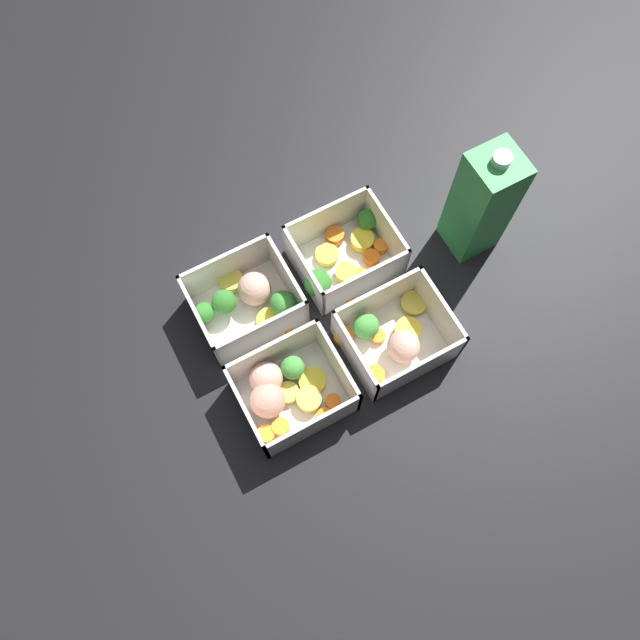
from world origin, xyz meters
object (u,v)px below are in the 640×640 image
container_far_left (394,337)px  container_far_right (285,390)px  juice_carton (482,203)px  container_near_left (344,256)px  container_near_right (248,300)px

container_far_left → container_far_right: (0.17, -0.00, -0.00)m
container_far_left → juice_carton: juice_carton is taller
container_near_left → container_far_right: (0.17, 0.14, 0.00)m
container_near_left → container_near_right: size_ratio=1.07×
container_near_right → container_far_left: (-0.15, 0.14, -0.00)m
container_near_right → container_far_right: size_ratio=0.98×
container_near_left → container_far_right: bearing=39.4°
container_near_right → container_far_left: size_ratio=0.90×
container_near_right → container_far_right: (0.01, 0.14, -0.00)m
container_far_left → container_far_right: same height
container_far_left → juice_carton: bearing=-153.7°
container_far_right → container_near_right: bearing=-95.8°
container_near_left → container_far_left: bearing=90.1°
container_near_right → juice_carton: bearing=171.1°
container_near_left → container_near_right: bearing=-1.1°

